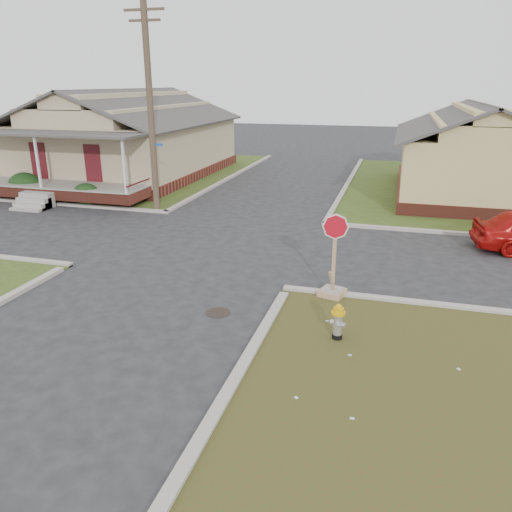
# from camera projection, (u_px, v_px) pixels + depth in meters

# --- Properties ---
(ground) EXTENTS (120.00, 120.00, 0.00)m
(ground) POSITION_uv_depth(u_px,v_px,m) (150.00, 296.00, 13.83)
(ground) COLOR #242426
(ground) RESTS_ON ground
(verge_far_left) EXTENTS (19.00, 19.00, 0.05)m
(verge_far_left) POSITION_uv_depth(u_px,v_px,m) (100.00, 170.00, 33.53)
(verge_far_left) COLOR #344C1B
(verge_far_left) RESTS_ON ground
(curbs) EXTENTS (80.00, 40.00, 0.12)m
(curbs) POSITION_uv_depth(u_px,v_px,m) (213.00, 243.00, 18.37)
(curbs) COLOR #A9A399
(curbs) RESTS_ON ground
(manhole) EXTENTS (0.64, 0.64, 0.01)m
(manhole) POSITION_uv_depth(u_px,v_px,m) (218.00, 313.00, 12.80)
(manhole) COLOR black
(manhole) RESTS_ON ground
(corner_house) EXTENTS (10.10, 15.50, 5.30)m
(corner_house) POSITION_uv_depth(u_px,v_px,m) (127.00, 139.00, 30.81)
(corner_house) COLOR maroon
(corner_house) RESTS_ON ground
(side_house_yellow) EXTENTS (7.60, 11.60, 4.70)m
(side_house_yellow) POSITION_uv_depth(u_px,v_px,m) (474.00, 153.00, 25.51)
(side_house_yellow) COLOR maroon
(side_house_yellow) RESTS_ON ground
(utility_pole) EXTENTS (1.80, 0.28, 9.00)m
(utility_pole) POSITION_uv_depth(u_px,v_px,m) (150.00, 105.00, 21.46)
(utility_pole) COLOR #433327
(utility_pole) RESTS_ON ground
(fire_hydrant) EXTENTS (0.32, 0.32, 0.86)m
(fire_hydrant) POSITION_uv_depth(u_px,v_px,m) (338.00, 320.00, 11.28)
(fire_hydrant) COLOR black
(fire_hydrant) RESTS_ON ground
(stop_sign) EXTENTS (0.66, 0.64, 2.32)m
(stop_sign) POSITION_uv_depth(u_px,v_px,m) (333.00, 278.00, 13.58)
(stop_sign) COLOR #A8815B
(stop_sign) RESTS_ON ground
(hedge_left) EXTENTS (1.59, 1.30, 1.21)m
(hedge_left) POSITION_uv_depth(u_px,v_px,m) (25.00, 186.00, 25.24)
(hedge_left) COLOR black
(hedge_left) RESTS_ON verge_far_left
(hedge_right) EXTENTS (1.38, 1.13, 1.06)m
(hedge_right) POSITION_uv_depth(u_px,v_px,m) (86.00, 194.00, 23.75)
(hedge_right) COLOR black
(hedge_right) RESTS_ON verge_far_left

